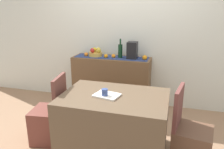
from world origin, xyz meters
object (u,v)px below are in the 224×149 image
(open_book, at_px, (107,95))
(chair_near_window, at_px, (50,122))
(coffee_maker, at_px, (132,50))
(coffee_cup, at_px, (105,93))
(fruit_bowl, at_px, (95,54))
(chair_by_corner, at_px, (190,144))
(wine_bottle, at_px, (120,51))
(dining_table, at_px, (114,124))
(sideboard_console, at_px, (111,82))

(open_book, relative_size, chair_near_window, 0.31)
(coffee_maker, relative_size, chair_near_window, 0.31)
(coffee_maker, height_order, coffee_cup, coffee_maker)
(fruit_bowl, distance_m, chair_by_corner, 2.13)
(fruit_bowl, distance_m, open_book, 1.47)
(wine_bottle, bearing_deg, dining_table, -79.09)
(sideboard_console, xyz_separation_m, open_book, (0.32, -1.32, 0.31))
(coffee_maker, relative_size, dining_table, 0.23)
(wine_bottle, height_order, open_book, wine_bottle)
(wine_bottle, height_order, chair_near_window, wine_bottle)
(dining_table, xyz_separation_m, coffee_cup, (-0.09, -0.06, 0.42))
(chair_by_corner, bearing_deg, open_book, -178.04)
(fruit_bowl, bearing_deg, chair_by_corner, -39.51)
(sideboard_console, xyz_separation_m, coffee_cup, (0.31, -1.35, 0.35))
(wine_bottle, distance_m, chair_by_corner, 1.86)
(sideboard_console, height_order, coffee_maker, coffee_maker)
(coffee_cup, bearing_deg, chair_near_window, 175.42)
(dining_table, distance_m, chair_near_window, 0.88)
(sideboard_console, bearing_deg, dining_table, -72.67)
(coffee_cup, relative_size, chair_near_window, 0.10)
(coffee_maker, distance_m, open_book, 1.35)
(fruit_bowl, relative_size, chair_by_corner, 0.26)
(coffee_cup, bearing_deg, wine_bottle, 96.50)
(wine_bottle, relative_size, chair_near_window, 0.36)
(sideboard_console, relative_size, chair_near_window, 1.48)
(sideboard_console, distance_m, fruit_bowl, 0.56)
(sideboard_console, relative_size, wine_bottle, 4.11)
(coffee_maker, xyz_separation_m, dining_table, (0.05, -1.29, -0.65))
(wine_bottle, height_order, coffee_maker, wine_bottle)
(sideboard_console, relative_size, fruit_bowl, 5.78)
(chair_near_window, relative_size, chair_by_corner, 1.00)
(open_book, bearing_deg, wine_bottle, 109.63)
(wine_bottle, bearing_deg, sideboard_console, 180.00)
(coffee_maker, bearing_deg, dining_table, -87.94)
(open_book, bearing_deg, chair_near_window, -170.04)
(sideboard_console, distance_m, wine_bottle, 0.58)
(coffee_maker, bearing_deg, open_book, -91.37)
(wine_bottle, bearing_deg, coffee_cup, -83.50)
(fruit_bowl, relative_size, wine_bottle, 0.71)
(dining_table, bearing_deg, wine_bottle, 100.91)
(fruit_bowl, height_order, wine_bottle, wine_bottle)
(open_book, xyz_separation_m, coffee_cup, (-0.02, -0.03, 0.04))
(open_book, bearing_deg, sideboard_console, 116.08)
(coffee_maker, relative_size, coffee_cup, 3.01)
(dining_table, bearing_deg, open_book, -159.16)
(wine_bottle, distance_m, coffee_maker, 0.20)
(sideboard_console, relative_size, open_book, 4.74)
(sideboard_console, relative_size, dining_table, 1.09)
(dining_table, bearing_deg, sideboard_console, 107.33)
(open_book, bearing_deg, dining_table, 33.10)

